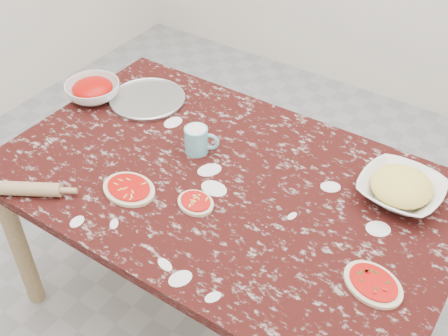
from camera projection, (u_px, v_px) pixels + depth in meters
ground at (224, 307)px, 2.40m from camera, size 4.00×4.00×0.00m
worktable at (224, 196)px, 1.97m from camera, size 1.60×1.00×0.75m
pizza_tray at (147, 100)px, 2.28m from camera, size 0.35×0.35×0.01m
sauce_bowl at (93, 91)px, 2.28m from camera, size 0.25×0.25×0.07m
cheese_bowl at (400, 190)px, 1.82m from camera, size 0.29×0.29×0.07m
flour_mug at (197, 140)px, 2.00m from camera, size 0.13×0.09×0.10m
pizza_left at (129, 189)px, 1.86m from camera, size 0.21×0.16×0.02m
pizza_mid at (196, 203)px, 1.81m from camera, size 0.15×0.13×0.02m
pizza_right at (373, 284)px, 1.56m from camera, size 0.22×0.19×0.02m
rolling_pin at (25, 189)px, 1.84m from camera, size 0.23×0.16×0.05m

